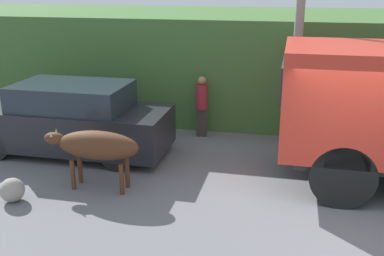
% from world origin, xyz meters
% --- Properties ---
extents(ground_plane, '(60.00, 60.00, 0.00)m').
position_xyz_m(ground_plane, '(0.00, 0.00, 0.00)').
color(ground_plane, slate).
extents(hillside_embankment, '(32.00, 6.29, 2.94)m').
position_xyz_m(hillside_embankment, '(0.00, 7.07, 1.47)').
color(hillside_embankment, '#426B33').
rests_on(hillside_embankment, ground_plane).
extents(brown_cow, '(1.93, 0.56, 1.18)m').
position_xyz_m(brown_cow, '(-4.83, 0.00, 0.88)').
color(brown_cow, '#512D19').
rests_on(brown_cow, ground_plane).
extents(parked_suv, '(4.64, 1.79, 1.66)m').
position_xyz_m(parked_suv, '(-6.24, 1.68, 0.80)').
color(parked_suv, '#232328').
rests_on(parked_suv, ground_plane).
extents(pedestrian_on_hill, '(0.36, 0.36, 1.58)m').
position_xyz_m(pedestrian_on_hill, '(-3.49, 3.52, 0.87)').
color(pedestrian_on_hill, '#38332D').
rests_on(pedestrian_on_hill, ground_plane).
extents(utility_pole, '(0.90, 0.22, 6.65)m').
position_xyz_m(utility_pole, '(-1.19, 3.55, 3.44)').
color(utility_pole, gray).
rests_on(utility_pole, ground_plane).
extents(roadside_rock, '(0.45, 0.45, 0.45)m').
position_xyz_m(roadside_rock, '(-6.16, -0.86, 0.22)').
color(roadside_rock, gray).
rests_on(roadside_rock, ground_plane).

